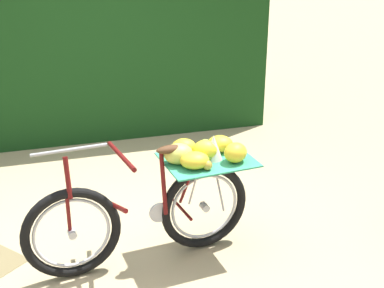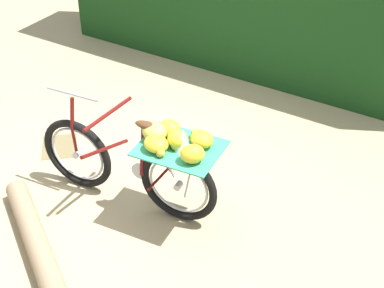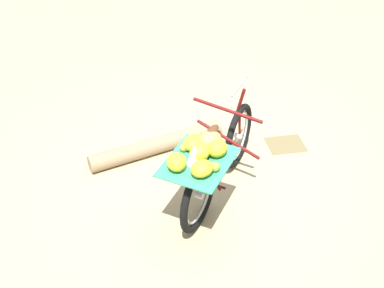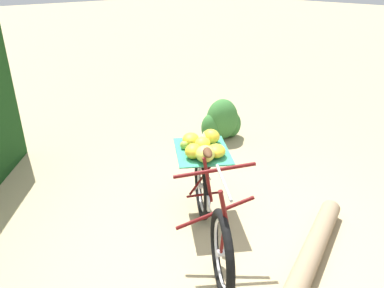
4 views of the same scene
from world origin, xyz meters
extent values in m
plane|color=tan|center=(0.00, 0.00, 0.00)|extent=(60.00, 60.00, 0.00)
torus|color=black|center=(-0.09, -0.52, 0.36)|extent=(0.47, 0.64, 0.73)
torus|color=#B7B7BC|center=(-0.09, -0.52, 0.36)|extent=(0.34, 0.48, 0.57)
cylinder|color=#B7B7BC|center=(-0.09, -0.52, 0.36)|extent=(0.10, 0.09, 0.06)
torus|color=black|center=(0.51, 0.34, 0.36)|extent=(0.47, 0.64, 0.73)
torus|color=#B7B7BC|center=(0.51, 0.34, 0.36)|extent=(0.34, 0.48, 0.57)
cylinder|color=#B7B7BC|center=(0.51, 0.34, 0.36)|extent=(0.10, 0.09, 0.06)
cylinder|color=#590F0F|center=(0.10, -0.25, 0.53)|extent=(0.60, 0.43, 0.30)
cylinder|color=#590F0F|center=(0.14, -0.20, 0.92)|extent=(0.61, 0.44, 0.11)
cylinder|color=#590F0F|center=(0.32, 0.06, 0.64)|extent=(0.11, 0.09, 0.49)
cylinder|color=#590F0F|center=(0.40, 0.19, 0.38)|extent=(0.33, 0.24, 0.05)
cylinder|color=#590F0F|center=(0.43, 0.22, 0.59)|extent=(0.28, 0.20, 0.47)
cylinder|color=#590F0F|center=(-0.09, -0.53, 0.52)|extent=(0.06, 0.05, 0.30)
cylinder|color=#590F0F|center=(-0.08, -0.51, 0.81)|extent=(0.10, 0.08, 0.30)
cylinder|color=gray|center=(-0.07, -0.49, 1.02)|extent=(0.32, 0.44, 0.02)
ellipsoid|color=#4C2D19|center=(0.35, 0.11, 0.91)|extent=(0.20, 0.23, 0.06)
cylinder|color=#B7B7BC|center=(0.29, 0.03, 0.40)|extent=(0.11, 0.14, 0.16)
cylinder|color=#B7B7BC|center=(0.46, 0.26, 0.56)|extent=(0.18, 0.13, 0.39)
cylinder|color=#B7B7BC|center=(0.58, 0.44, 0.56)|extent=(0.21, 0.15, 0.39)
cube|color=brown|center=(0.52, 0.36, 0.76)|extent=(0.70, 0.74, 0.02)
cube|color=#33936B|center=(0.52, 0.36, 0.78)|extent=(0.83, 0.87, 0.01)
ellipsoid|color=#CCC64C|center=(0.38, 0.17, 0.86)|extent=(0.29, 0.29, 0.16)
ellipsoid|color=gold|center=(0.72, 0.43, 0.86)|extent=(0.17, 0.20, 0.15)
ellipsoid|color=gold|center=(0.34, 0.30, 0.85)|extent=(0.26, 0.25, 0.14)
ellipsoid|color=gold|center=(0.53, 0.54, 0.85)|extent=(0.27, 0.26, 0.13)
ellipsoid|color=yellow|center=(0.51, 0.34, 0.86)|extent=(0.24, 0.23, 0.15)
ellipsoid|color=gold|center=(0.53, 0.17, 0.84)|extent=(0.28, 0.28, 0.12)
sphere|color=#8CAD38|center=(0.41, 0.51, 0.82)|extent=(0.09, 0.09, 0.09)
sphere|color=#B29333|center=(0.62, 0.19, 0.82)|extent=(0.07, 0.07, 0.07)
sphere|color=#8CAD38|center=(0.54, 0.32, 0.82)|extent=(0.08, 0.08, 0.08)
cone|color=white|center=(0.56, 0.38, 0.88)|extent=(0.19, 0.19, 0.20)
cylinder|color=#937A5B|center=(0.77, -0.87, 0.10)|extent=(1.61, 0.66, 0.19)
cube|color=olive|center=(-0.75, -0.75, 0.00)|extent=(0.44, 0.36, 0.01)
camera|label=1|loc=(2.40, -2.72, 2.39)|focal=48.05mm
camera|label=2|loc=(4.21, -0.13, 3.50)|focal=52.87mm
camera|label=3|loc=(1.12, 3.46, 3.28)|focal=43.35mm
camera|label=4|loc=(-1.85, -2.10, 2.46)|focal=34.50mm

